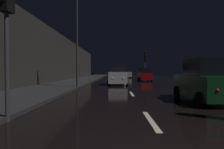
% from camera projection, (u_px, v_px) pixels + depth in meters
% --- Properties ---
extents(ground, '(25.12, 84.00, 0.02)m').
position_uv_depth(ground, '(123.00, 81.00, 26.86)').
color(ground, black).
extents(sidewalk_left, '(4.40, 84.00, 0.15)m').
position_uv_depth(sidewalk_left, '(80.00, 80.00, 26.98)').
color(sidewalk_left, '#28282B').
rests_on(sidewalk_left, ground).
extents(building_facade_left, '(0.80, 63.00, 6.53)m').
position_uv_depth(building_facade_left, '(54.00, 57.00, 23.48)').
color(building_facade_left, '#2D2B28').
rests_on(building_facade_left, ground).
extents(lane_centerline, '(0.16, 24.69, 0.01)m').
position_uv_depth(lane_centerline, '(127.00, 88.00, 16.14)').
color(lane_centerline, beige).
rests_on(lane_centerline, ground).
extents(traffic_light_far_right, '(0.34, 0.47, 5.13)m').
position_uv_depth(traffic_light_far_right, '(145.00, 58.00, 31.62)').
color(traffic_light_far_right, '#38383A').
rests_on(traffic_light_far_right, ground).
extents(streetlamp_overhead, '(1.70, 0.44, 8.23)m').
position_uv_depth(streetlamp_overhead, '(82.00, 24.00, 15.14)').
color(streetlamp_overhead, '#2D2D30').
rests_on(streetlamp_overhead, ground).
extents(car_approaching_headlights, '(2.04, 4.42, 2.23)m').
position_uv_depth(car_approaching_headlights, '(118.00, 75.00, 19.62)').
color(car_approaching_headlights, silver).
rests_on(car_approaching_headlights, ground).
extents(car_parked_right_far, '(1.73, 3.75, 1.89)m').
position_uv_depth(car_parked_right_far, '(145.00, 75.00, 26.96)').
color(car_parked_right_far, maroon).
rests_on(car_parked_right_far, ground).
extents(car_distant_taillights, '(1.88, 4.08, 2.06)m').
position_uv_depth(car_distant_taillights, '(127.00, 73.00, 40.32)').
color(car_distant_taillights, '#A5A8AD').
rests_on(car_distant_taillights, ground).
extents(car_parked_right_near, '(1.88, 4.08, 2.05)m').
position_uv_depth(car_parked_right_near, '(205.00, 82.00, 8.77)').
color(car_parked_right_near, '#0F3819').
rests_on(car_parked_right_near, ground).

